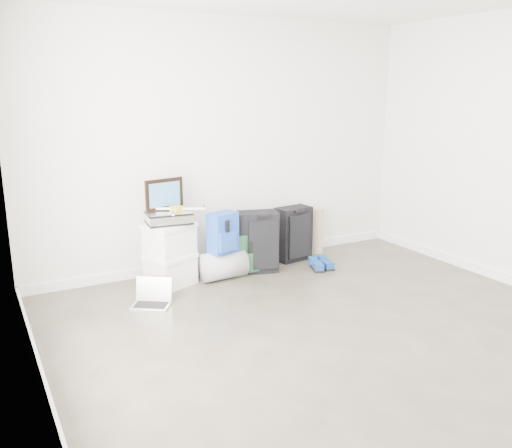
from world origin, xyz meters
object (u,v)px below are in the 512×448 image
carry_on (294,234)px  boxes_stack (170,254)px  large_suitcase (258,242)px  laptop (152,299)px  briefcase (169,217)px  duffel_bag (222,265)px

carry_on → boxes_stack: bearing=177.1°
large_suitcase → laptop: size_ratio=1.60×
briefcase → carry_on: 1.60m
briefcase → duffel_bag: bearing=-1.8°
boxes_stack → laptop: size_ratio=1.55×
duffel_bag → large_suitcase: size_ratio=0.73×
duffel_bag → large_suitcase: (0.44, 0.03, 0.18)m
briefcase → large_suitcase: briefcase is taller
briefcase → laptop: (-0.33, -0.41, -0.65)m
duffel_bag → large_suitcase: large_suitcase is taller
boxes_stack → large_suitcase: size_ratio=0.97×
large_suitcase → carry_on: 0.58m
boxes_stack → large_suitcase: large_suitcase is taller
briefcase → carry_on: bearing=10.7°
duffel_bag → carry_on: 1.03m
boxes_stack → duffel_bag: bearing=-31.2°
boxes_stack → large_suitcase: bearing=-25.7°
boxes_stack → large_suitcase: 0.98m
large_suitcase → laptop: 1.39m
briefcase → duffel_bag: (0.54, -0.08, -0.56)m
duffel_bag → laptop: bearing=-161.7°
large_suitcase → carry_on: size_ratio=1.06×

